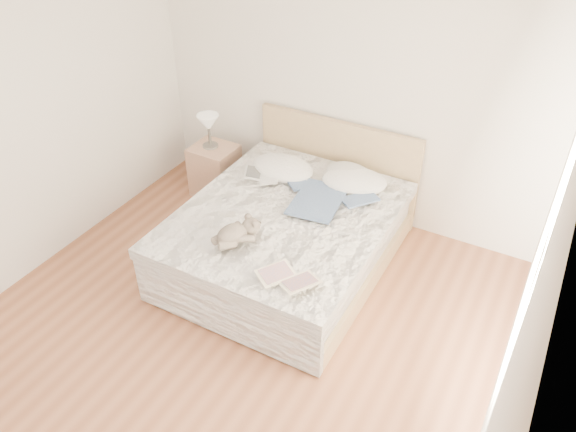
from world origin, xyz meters
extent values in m
cube|color=brown|center=(0.00, 0.00, 0.00)|extent=(4.00, 4.50, 0.00)
cube|color=silver|center=(0.00, 2.25, 1.35)|extent=(4.00, 0.02, 2.70)
cube|color=silver|center=(2.00, 0.00, 1.35)|extent=(0.02, 4.50, 2.70)
cube|color=white|center=(1.99, 0.30, 1.45)|extent=(0.02, 1.30, 1.10)
cube|color=tan|center=(0.00, 1.15, 0.10)|extent=(1.68, 2.08, 0.20)
cube|color=white|center=(0.00, 1.15, 0.35)|extent=(1.60, 2.00, 0.30)
cube|color=white|center=(0.00, 1.10, 0.54)|extent=(1.72, 2.05, 0.10)
cube|color=tan|center=(0.00, 2.19, 0.50)|extent=(1.70, 0.06, 1.00)
cube|color=tan|center=(-1.26, 1.82, 0.28)|extent=(0.46, 0.41, 0.56)
cylinder|color=#49443F|center=(-1.30, 1.82, 0.57)|extent=(0.16, 0.16, 0.02)
cylinder|color=#3A3631|center=(-1.30, 1.82, 0.69)|extent=(0.03, 0.03, 0.23)
cone|color=silver|center=(-1.30, 1.82, 0.84)|extent=(0.27, 0.27, 0.16)
ellipsoid|color=white|center=(-0.35, 1.69, 0.64)|extent=(0.65, 0.47, 0.19)
ellipsoid|color=silver|center=(0.30, 1.85, 0.64)|extent=(0.70, 0.62, 0.17)
ellipsoid|color=white|center=(0.35, 1.81, 0.64)|extent=(0.70, 0.58, 0.18)
cube|color=silver|center=(-0.46, 1.49, 0.63)|extent=(0.43, 0.38, 0.03)
cube|color=#F3E5C1|center=(0.44, 0.35, 0.63)|extent=(0.49, 0.45, 0.03)
camera|label=1|loc=(1.92, -2.34, 3.43)|focal=35.00mm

